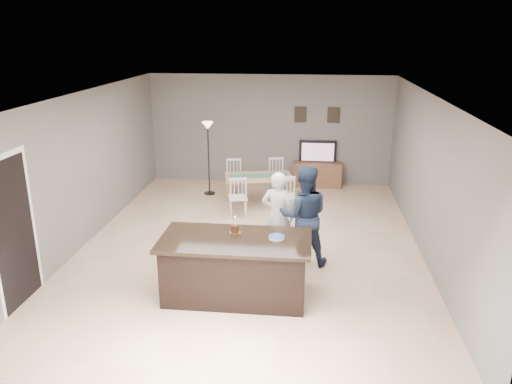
# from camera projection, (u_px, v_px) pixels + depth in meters

# --- Properties ---
(floor) EXTENTS (8.00, 8.00, 0.00)m
(floor) POSITION_uv_depth(u_px,v_px,m) (251.00, 245.00, 9.03)
(floor) COLOR tan
(floor) RESTS_ON ground
(room_shell) EXTENTS (8.00, 8.00, 8.00)m
(room_shell) POSITION_uv_depth(u_px,v_px,m) (250.00, 155.00, 8.52)
(room_shell) COLOR slate
(room_shell) RESTS_ON floor
(kitchen_island) EXTENTS (2.15, 1.10, 0.90)m
(kitchen_island) POSITION_uv_depth(u_px,v_px,m) (236.00, 267.00, 7.19)
(kitchen_island) COLOR black
(kitchen_island) RESTS_ON floor
(tv_console) EXTENTS (1.20, 0.40, 0.60)m
(tv_console) POSITION_uv_depth(u_px,v_px,m) (317.00, 174.00, 12.38)
(tv_console) COLOR brown
(tv_console) RESTS_ON floor
(television) EXTENTS (0.91, 0.12, 0.53)m
(television) POSITION_uv_depth(u_px,v_px,m) (318.00, 152.00, 12.27)
(television) COLOR black
(television) RESTS_ON tv_console
(tv_screen_glow) EXTENTS (0.78, 0.00, 0.78)m
(tv_screen_glow) POSITION_uv_depth(u_px,v_px,m) (318.00, 152.00, 12.19)
(tv_screen_glow) COLOR orange
(tv_screen_glow) RESTS_ON tv_console
(picture_frames) EXTENTS (1.10, 0.02, 0.38)m
(picture_frames) POSITION_uv_depth(u_px,v_px,m) (317.00, 115.00, 12.13)
(picture_frames) COLOR black
(picture_frames) RESTS_ON room_shell
(doorway) EXTENTS (0.00, 2.10, 2.65)m
(doorway) POSITION_uv_depth(u_px,v_px,m) (12.00, 219.00, 6.78)
(doorway) COLOR black
(doorway) RESTS_ON floor
(woman) EXTENTS (0.60, 0.44, 1.52)m
(woman) POSITION_uv_depth(u_px,v_px,m) (278.00, 216.00, 8.32)
(woman) COLOR silver
(woman) RESTS_ON floor
(man) EXTENTS (0.85, 0.68, 1.68)m
(man) POSITION_uv_depth(u_px,v_px,m) (304.00, 216.00, 8.10)
(man) COLOR #1B253B
(man) RESTS_ON floor
(birthday_cake) EXTENTS (0.16, 0.16, 0.25)m
(birthday_cake) POSITION_uv_depth(u_px,v_px,m) (235.00, 229.00, 7.26)
(birthday_cake) COLOR gold
(birthday_cake) RESTS_ON kitchen_island
(plate_stack) EXTENTS (0.23, 0.23, 0.04)m
(plate_stack) POSITION_uv_depth(u_px,v_px,m) (277.00, 237.00, 7.06)
(plate_stack) COLOR white
(plate_stack) RESTS_ON kitchen_island
(dining_table) EXTENTS (1.69, 1.88, 0.88)m
(dining_table) POSITION_uv_depth(u_px,v_px,m) (259.00, 181.00, 10.92)
(dining_table) COLOR #A38758
(dining_table) RESTS_ON floor
(floor_lamp) EXTENTS (0.26, 0.26, 1.72)m
(floor_lamp) POSITION_uv_depth(u_px,v_px,m) (208.00, 139.00, 11.46)
(floor_lamp) COLOR black
(floor_lamp) RESTS_ON floor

